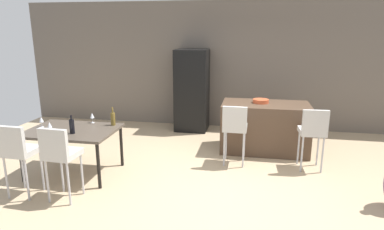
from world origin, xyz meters
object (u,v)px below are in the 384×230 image
Objects in this scene: dining_chair_near at (18,149)px; wine_bottle_far at (113,119)px; bar_chair_left at (235,126)px; wine_glass_left at (92,116)px; dining_table at (72,133)px; fruit_bowl at (261,101)px; bar_chair_middle at (313,130)px; wine_bottle_end at (72,126)px; wine_glass_middle at (49,125)px; kitchen_island at (265,127)px; wine_glass_right at (41,120)px; dining_chair_far at (60,152)px; refrigerator at (192,90)px.

wine_bottle_far is at bearing 54.52° from dining_chair_near.
wine_glass_left is at bearing -170.17° from bar_chair_left.
dining_table is 4.63× the size of fruit_bowl.
bar_chair_middle and dining_chair_near have the same top height.
wine_glass_middle is at bearing -174.59° from wine_bottle_end.
kitchen_island is 2.83m from wine_bottle_far.
dining_chair_far is at bearing -46.23° from wine_glass_right.
wine_glass_left is 3.07m from fruit_bowl.
fruit_bowl reaches higher than dining_table.
refrigerator is at bearing 61.38° from wine_glass_middle.
fruit_bowl is (2.93, 1.70, 0.28)m from dining_table.
dining_table is at bearing -3.22° from wine_glass_right.
dining_chair_far is 1.29m from wine_glass_left.
dining_table is (-2.51, -0.82, -0.02)m from bar_chair_left.
wine_bottle_end reaches higher than wine_glass_left.
dining_chair_far reaches higher than wine_bottle_far.
fruit_bowl is (2.81, 1.89, 0.10)m from wine_bottle_end.
bar_chair_left is 1.00m from fruit_bowl.
refrigerator reaches higher than wine_bottle_far.
dining_chair_near is at bearing -143.26° from kitchen_island.
dining_chair_near and dining_chair_far have the same top height.
fruit_bowl reaches higher than wine_glass_right.
kitchen_island is 1.54× the size of dining_chair_far.
dining_table is at bearing -161.80° from bar_chair_left.
bar_chair_middle is at bearing -39.67° from refrigerator.
kitchen_island is at bearing -35.00° from refrigerator.
bar_chair_left and bar_chair_middle have the same top height.
dining_chair_near is (-4.07, -1.68, 0.00)m from bar_chair_middle.
wine_glass_left and wine_glass_right have the same top height.
kitchen_island is 9.29× the size of wine_glass_right.
dining_chair_near is (-3.34, -2.49, 0.24)m from kitchen_island.
dining_chair_near is 0.57× the size of refrigerator.
wine_bottle_end is 0.69m from wine_bottle_far.
refrigerator is (1.72, 3.63, 0.22)m from dining_chair_near.
wine_glass_right is at bearing -169.54° from bar_chair_middle.
wine_bottle_end reaches higher than dining_table.
dining_chair_far is at bearing -154.11° from bar_chair_middle.
fruit_bowl is at bearing 38.17° from dining_chair_near.
wine_bottle_far is at bearing -150.53° from fruit_bowl.
wine_glass_left is (-0.16, 1.27, 0.17)m from dining_chair_far.
bar_chair_middle is 0.76× the size of dining_table.
dining_chair_near reaches higher than fruit_bowl.
bar_chair_middle is (0.73, -0.82, 0.24)m from kitchen_island.
bar_chair_left is at bearing -122.63° from kitchen_island.
wine_bottle_end is 3.24m from refrigerator.
wine_glass_left is (0.45, 1.27, 0.17)m from dining_chair_near.
wine_bottle_end is at bearing 105.63° from dining_chair_far.
dining_chair_far is (-2.20, -1.68, 0.00)m from bar_chair_left.
kitchen_island is 5.65× the size of wine_bottle_end.
fruit_bowl is (2.79, 1.28, 0.09)m from wine_glass_left.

